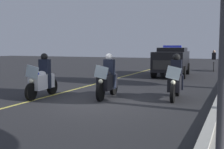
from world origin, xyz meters
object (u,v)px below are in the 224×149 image
Objects in this scene: police_suv at (172,60)px; cyclist_background at (214,61)px; police_motorcycle_lead_left at (42,79)px; police_motorcycle_lead_right at (107,80)px; police_motorcycle_trailing at (176,81)px.

police_suv is 5.85m from cyclist_background.
police_motorcycle_lead_right is at bearing 110.55° from police_motorcycle_lead_left.
police_motorcycle_trailing is at bearing 12.57° from police_suv.
police_suv is (-9.36, 0.56, 0.37)m from police_motorcycle_lead_right.
cyclist_background is (-14.01, 0.35, 0.14)m from police_motorcycle_trailing.
police_suv reaches higher than cyclist_background.
police_motorcycle_trailing is 14.02m from cyclist_background.
police_motorcycle_trailing reaches higher than cyclist_background.
police_motorcycle_trailing is 8.85m from police_suv.
cyclist_background is (-5.38, 2.28, -0.22)m from police_suv.
police_motorcycle_trailing is (-1.62, 4.87, 0.00)m from police_motorcycle_lead_left.
police_suv reaches higher than police_motorcycle_lead_left.
police_motorcycle_lead_left is at bearing -18.49° from cyclist_background.
police_motorcycle_lead_left is at bearing -16.04° from police_suv.
police_motorcycle_lead_right is 15.01m from cyclist_background.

